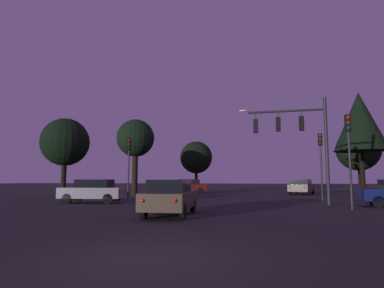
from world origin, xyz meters
The scene contains 14 objects.
ground_plane centered at (0.00, 24.50, 0.00)m, with size 168.00×168.00×0.00m, color black.
traffic_signal_mast_arm centered at (5.15, 14.52, 4.42)m, with size 5.31×0.66×6.54m.
traffic_light_corner_left centered at (-7.04, 17.88, 3.30)m, with size 0.36×0.38×4.68m.
traffic_light_corner_right centered at (7.37, 18.73, 3.43)m, with size 0.32×0.36×4.88m.
traffic_light_median centered at (7.23, 11.54, 3.43)m, with size 0.33×0.37×4.89m.
car_nearside_lane centered at (-1.26, 7.53, 0.79)m, with size 1.85×4.45×1.52m.
car_crossing_left centered at (-7.88, 13.71, 0.79)m, with size 4.18×2.08×1.52m.
car_far_lane centered at (7.46, 28.39, 0.80)m, with size 3.21×4.58×1.52m.
car_parked_lot centered at (-4.17, 28.21, 0.80)m, with size 4.38×2.29×1.52m.
tree_behind_sign centered at (14.68, 33.58, 4.90)m, with size 4.83×4.83×7.33m.
tree_left_far centered at (12.39, 25.61, 6.82)m, with size 4.70×4.70×9.61m.
tree_center_horizon centered at (-14.65, 21.52, 4.95)m, with size 4.43×4.43×7.19m.
tree_right_cluster centered at (-4.82, 37.98, 4.49)m, with size 4.41×4.41×6.71m.
tree_lot_edge centered at (-8.13, 22.44, 5.25)m, with size 3.48×3.48×7.07m.
Camera 1 is at (1.99, -6.29, 1.55)m, focal length 30.53 mm.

